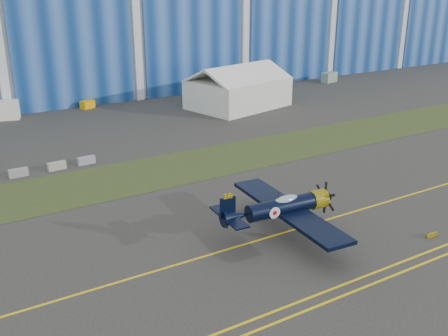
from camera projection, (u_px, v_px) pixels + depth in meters
ground at (126, 244)px, 42.05m from camera, size 260.00×260.00×0.00m
grass_median at (75, 188)px, 53.27m from camera, size 260.00×10.00×0.02m
taxiway_centreline at (151, 272)px, 38.03m from camera, size 200.00×0.20×0.02m
edge_line_far at (210, 336)px, 31.21m from camera, size 80.00×0.20×0.02m
guard_board_right at (432, 235)px, 43.14m from camera, size 1.20×0.15×0.35m
warbird at (282, 207)px, 42.61m from camera, size 12.70×14.92×4.17m
tent at (238, 86)px, 85.77m from camera, size 17.35×14.33×7.07m
tug at (87, 104)px, 85.88m from camera, size 2.51×2.09×1.25m
gse_box at (329, 77)px, 107.45m from camera, size 3.60×2.43×1.98m
barrier_a at (18, 173)px, 56.23m from camera, size 2.01×0.63×0.90m
barrier_b at (57, 166)px, 58.29m from camera, size 2.04×0.76×0.90m
barrier_c at (86, 160)px, 60.03m from camera, size 2.03×0.71×0.90m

